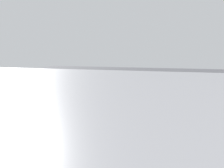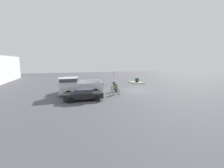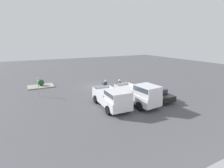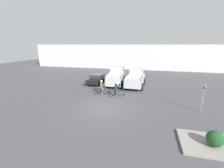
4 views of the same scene
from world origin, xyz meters
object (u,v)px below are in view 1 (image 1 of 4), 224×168
cyclist_1 (119,86)px  fire_lane_sign (75,78)px  pickup_truck_0 (108,91)px  shrub (87,79)px  sedan_0 (128,95)px  pickup_truck_1 (90,90)px  cyclist_0 (109,85)px

cyclist_1 → fire_lane_sign: 9.90m
fire_lane_sign → cyclist_1: bearing=164.4°
pickup_truck_0 → shrub: bearing=-56.8°
cyclist_1 → shrub: (8.80, -7.44, -0.26)m
sedan_0 → pickup_truck_1: bearing=0.9°
shrub → pickup_truck_0: bearing=123.2°
pickup_truck_1 → cyclist_0: bearing=-107.9°
cyclist_0 → shrub: cyclist_0 is taller
pickup_truck_0 → pickup_truck_1: (2.86, -0.45, -0.11)m
cyclist_1 → fire_lane_sign: bearing=-15.6°
sedan_0 → shrub: bearing=-47.6°
cyclist_1 → shrub: size_ratio=1.93×
pickup_truck_0 → cyclist_0: size_ratio=3.33×
shrub → cyclist_1: bearing=139.8°
pickup_truck_1 → fire_lane_sign: fire_lane_sign is taller
pickup_truck_0 → cyclist_1: (-0.58, -5.13, -0.36)m
pickup_truck_1 → cyclist_0: (-1.64, -5.08, -0.24)m
sedan_0 → pickup_truck_0: pickup_truck_0 is taller
pickup_truck_1 → fire_lane_sign: 9.54m
sedan_0 → cyclist_0: 6.39m
sedan_0 → shrub: 16.29m
pickup_truck_0 → pickup_truck_1: size_ratio=1.06×
pickup_truck_1 → cyclist_1: size_ratio=3.17×
sedan_0 → fire_lane_sign: bearing=-31.8°
pickup_truck_1 → cyclist_0: pickup_truck_1 is taller
pickup_truck_1 → shrub: 13.26m
cyclist_0 → fire_lane_sign: bearing=-16.3°
shrub → pickup_truck_1: bearing=113.9°
sedan_0 → cyclist_1: (2.18, -4.60, 0.17)m
fire_lane_sign → shrub: bearing=-98.5°
fire_lane_sign → cyclist_0: bearing=163.7°
cyclist_0 → shrub: 9.93m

